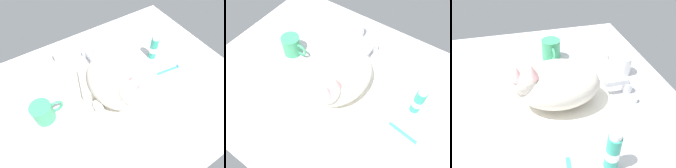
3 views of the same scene
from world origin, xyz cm
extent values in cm
cube|color=silver|center=(0.00, 0.00, -1.50)|extent=(110.00, 82.50, 3.00)
cylinder|color=white|center=(0.00, 0.00, 0.35)|extent=(37.48, 37.48, 0.69)
cylinder|color=silver|center=(0.00, 24.41, 1.87)|extent=(3.60, 3.60, 3.74)
cube|color=silver|center=(0.00, 20.20, 4.74)|extent=(2.00, 8.42, 2.00)
cylinder|color=silver|center=(-5.52, 24.41, 0.90)|extent=(2.80, 2.80, 1.80)
cylinder|color=silver|center=(5.52, 24.41, 0.90)|extent=(2.80, 2.80, 1.80)
ellipsoid|color=beige|center=(0.00, 0.00, 7.76)|extent=(20.49, 27.44, 14.13)
sphere|color=beige|center=(0.84, -9.96, 11.65)|extent=(9.61, 9.61, 9.10)
ellipsoid|color=white|center=(0.95, -8.14, 9.53)|extent=(5.34, 6.19, 5.00)
cone|color=#DB9E9E|center=(2.55, -8.01, 15.51)|extent=(4.32, 4.32, 4.09)
cone|color=#DB9E9E|center=(2.31, -12.09, 15.51)|extent=(4.32, 4.32, 4.09)
cube|color=beige|center=(-8.10, 7.74, 3.14)|extent=(9.06, 15.19, 4.90)
ellipsoid|color=white|center=(-9.27, -4.08, 2.90)|extent=(3.92, 5.80, 4.41)
cylinder|color=#389966|center=(-27.92, 3.43, 4.21)|extent=(7.63, 7.63, 8.42)
torus|color=#389966|center=(-22.90, 3.43, 4.21)|extent=(5.72, 1.00, 5.72)
cylinder|color=white|center=(-11.00, 27.50, 3.55)|extent=(6.65, 6.65, 7.09)
cube|color=white|center=(-22.42, 23.31, 0.60)|extent=(9.00, 6.40, 1.20)
cube|color=silver|center=(-22.42, 23.31, 2.33)|extent=(6.83, 5.44, 2.26)
cylinder|color=teal|center=(26.48, 7.34, 5.43)|extent=(3.59, 3.59, 10.87)
cylinder|color=white|center=(26.48, 7.34, 4.89)|extent=(3.66, 3.66, 2.72)
cylinder|color=white|center=(26.48, 7.34, 11.77)|extent=(3.05, 3.05, 1.80)
camera|label=1|loc=(-23.57, -36.91, 65.72)|focal=30.36mm
camera|label=2|loc=(26.42, -40.66, 72.84)|focal=36.49mm
camera|label=3|loc=(58.85, -12.91, 54.36)|focal=39.13mm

